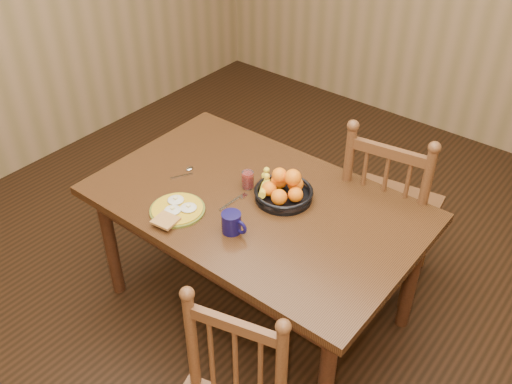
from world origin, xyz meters
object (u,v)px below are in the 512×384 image
Objects in this scene: breakfast_plate at (177,210)px; coffee_mug at (232,223)px; dining_table at (256,214)px; chair_far at (388,209)px; fruit_bowl at (283,189)px.

coffee_mug is (0.30, 0.06, 0.04)m from breakfast_plate.
chair_far reaches higher than dining_table.
chair_far is 3.28× the size of fruit_bowl.
fruit_bowl reaches higher than coffee_mug.
dining_table is 5.46× the size of breakfast_plate.
coffee_mug reaches higher than breakfast_plate.
fruit_bowl is (0.33, 0.40, 0.04)m from breakfast_plate.
chair_far is (0.42, 0.62, -0.15)m from dining_table.
breakfast_plate is 0.31m from coffee_mug.
breakfast_plate reaches higher than dining_table.
chair_far is at bearing 57.68° from fruit_bowl.
coffee_mug is at bearing -76.09° from dining_table.
chair_far is 0.98m from coffee_mug.
breakfast_plate is (-0.66, -0.93, 0.25)m from chair_far.
dining_table is 1.51× the size of chair_far.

